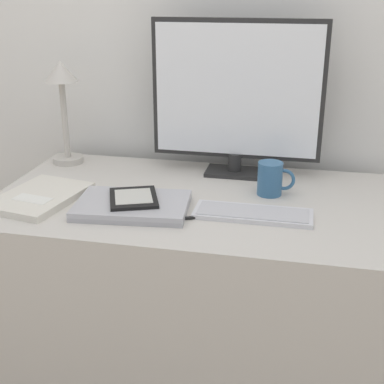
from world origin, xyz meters
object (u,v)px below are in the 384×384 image
Objects in this scene: desk_lamp at (62,93)px; coffee_mug at (271,179)px; laptop at (133,205)px; pen at (189,218)px; monitor at (237,96)px; ereader at (133,198)px; notebook at (40,197)px; keyboard at (253,214)px.

desk_lamp is 3.17× the size of coffee_mug.
laptop is 2.46× the size of pen.
ereader is (-0.23, -0.34, -0.22)m from monitor.
laptop is 1.04× the size of notebook.
laptop is 0.02m from ereader.
monitor is 0.47m from ereader.
coffee_mug is 0.30m from pen.
coffee_mug is (0.64, 0.18, 0.04)m from notebook.
ereader is 1.74× the size of coffee_mug.
keyboard is 2.89× the size of coffee_mug.
ereader is 0.28m from notebook.
pen is at bearing -160.29° from keyboard.
ereader is at bearing 165.45° from pen.
coffee_mug is at bearing 15.86° from notebook.
coffee_mug is (0.70, -0.16, -0.19)m from desk_lamp.
desk_lamp reaches higher than pen.
laptop is at bearing -175.27° from keyboard.
laptop reaches higher than pen.
pen is (-0.19, -0.22, -0.04)m from coffee_mug.
keyboard is 1.02× the size of notebook.
monitor is 4.09× the size of pen.
laptop is 0.41m from coffee_mug.
notebook is at bearing -178.61° from keyboard.
desk_lamp is 0.68m from pen.
monitor is at bearing 0.27° from desk_lamp.
monitor is 1.73× the size of notebook.
monitor is at bearing 106.11° from keyboard.
coffee_mug is at bearing 49.10° from pen.
desk_lamp reaches higher than ereader.
monitor is 1.66× the size of laptop.
desk_lamp is at bearing -179.73° from monitor.
coffee_mug is at bearing -12.60° from desk_lamp.
ereader is 0.53m from desk_lamp.
notebook is 0.44m from pen.
laptop is (-0.23, -0.35, -0.24)m from monitor.
coffee_mug reaches higher than ereader.
pen is (0.44, -0.04, -0.01)m from notebook.
ereader is 1.45× the size of pen.
monitor reaches higher than desk_lamp.
notebook is (-0.28, 0.00, -0.02)m from ereader.
coffee_mug is (0.03, 0.17, 0.04)m from keyboard.
coffee_mug reaches higher than laptop.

